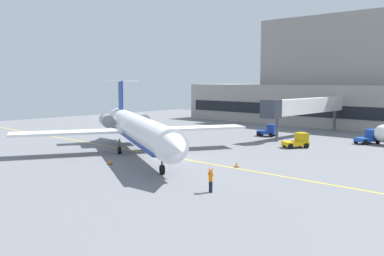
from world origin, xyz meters
name	(u,v)px	position (x,y,z in m)	size (l,w,h in m)	color
ground	(173,159)	(0.00, 0.00, -0.05)	(120.00, 120.00, 0.11)	slate
terminal_building	(360,85)	(1.49, 47.93, 7.93)	(76.30, 14.86, 21.53)	gray
jet_bridge_west	(305,106)	(1.02, 27.91, 4.75)	(2.40, 22.66, 6.12)	silver
regional_jet	(137,129)	(-4.94, -1.15, 3.10)	(32.77, 27.01, 8.84)	white
baggage_tug	(298,141)	(6.35, 16.74, 0.90)	(3.31, 3.65, 1.97)	#E5B20C
pushback_tractor	(369,137)	(11.68, 26.97, 0.91)	(2.93, 3.79, 1.99)	#1E4CB2
belt_loader	(268,131)	(-3.10, 24.02, 0.87)	(3.19, 2.66, 1.91)	#19389E
marshaller	(211,180)	(13.21, -8.61, 1.02)	(0.82, 0.34, 1.99)	#191E33
safety_cone_alpha	(236,165)	(8.48, 0.84, 0.25)	(0.47, 0.47, 0.55)	orange
safety_cone_bravo	(110,162)	(-2.07, -7.24, 0.25)	(0.47, 0.47, 0.55)	orange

